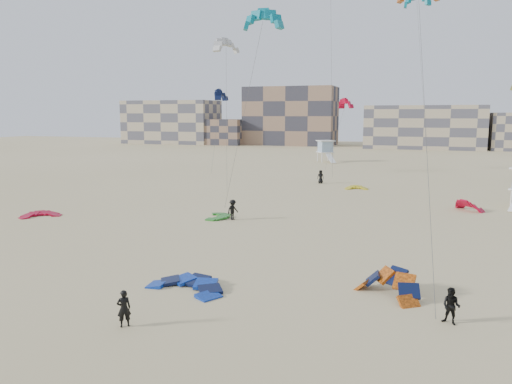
% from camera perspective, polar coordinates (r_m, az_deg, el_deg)
% --- Properties ---
extents(ground, '(320.00, 320.00, 0.00)m').
position_cam_1_polar(ground, '(24.69, -7.41, -13.86)').
color(ground, beige).
rests_on(ground, ground).
extents(kite_ground_blue, '(4.99, 5.16, 1.42)m').
position_cam_1_polar(kite_ground_blue, '(28.22, -7.87, -10.91)').
color(kite_ground_blue, '#0A3ABC').
rests_on(kite_ground_blue, ground).
extents(kite_ground_orange, '(5.06, 5.08, 3.61)m').
position_cam_1_polar(kite_ground_orange, '(27.90, 14.86, -11.36)').
color(kite_ground_orange, orange).
rests_on(kite_ground_orange, ground).
extents(kite_ground_red, '(4.78, 4.79, 1.22)m').
position_cam_1_polar(kite_ground_red, '(51.26, -23.42, -2.57)').
color(kite_ground_red, '#BE001F').
rests_on(kite_ground_red, ground).
extents(kite_ground_green, '(3.80, 3.64, 0.62)m').
position_cam_1_polar(kite_ground_green, '(46.68, -4.41, -2.92)').
color(kite_ground_green, '#2D7F23').
rests_on(kite_ground_green, ground).
extents(kite_ground_red_far, '(4.35, 4.35, 3.08)m').
position_cam_1_polar(kite_ground_red_far, '(54.33, 23.14, -1.94)').
color(kite_ground_red_far, '#BE001F').
rests_on(kite_ground_red_far, ground).
extents(kite_ground_yellow, '(3.27, 3.41, 1.36)m').
position_cam_1_polar(kite_ground_yellow, '(65.42, 11.41, 0.32)').
color(kite_ground_yellow, gold).
rests_on(kite_ground_yellow, ground).
extents(kitesurfer_main, '(0.74, 0.73, 1.72)m').
position_cam_1_polar(kitesurfer_main, '(23.81, -14.87, -12.74)').
color(kitesurfer_main, black).
rests_on(kitesurfer_main, ground).
extents(kitesurfer_b, '(1.02, 0.92, 1.71)m').
position_cam_1_polar(kitesurfer_b, '(24.96, 21.42, -12.05)').
color(kitesurfer_b, black).
rests_on(kitesurfer_b, ground).
extents(kitesurfer_c, '(1.14, 1.38, 1.86)m').
position_cam_1_polar(kitesurfer_c, '(45.42, -2.67, -2.04)').
color(kitesurfer_c, black).
rests_on(kitesurfer_c, ground).
extents(kitesurfer_e, '(0.92, 0.61, 1.86)m').
position_cam_1_polar(kitesurfer_e, '(70.04, 7.39, 1.74)').
color(kitesurfer_e, black).
rests_on(kitesurfer_e, ground).
extents(kite_fly_teal_a, '(4.80, 4.31, 18.08)m').
position_cam_1_polar(kite_fly_teal_a, '(47.15, 0.79, 18.90)').
color(kite_fly_teal_a, '#09929C').
rests_on(kite_fly_teal_a, ground).
extents(kite_fly_grey, '(5.98, 11.25, 18.37)m').
position_cam_1_polar(kite_fly_grey, '(65.12, -3.44, 16.22)').
color(kite_fly_grey, silver).
rests_on(kite_fly_grey, ground).
extents(kite_fly_navy, '(3.43, 7.64, 12.68)m').
position_cam_1_polar(kite_fly_navy, '(78.89, -4.04, 10.89)').
color(kite_fly_navy, '#0A0E38').
rests_on(kite_fly_navy, ground).
extents(kite_fly_teal_b, '(5.21, 11.60, 26.79)m').
position_cam_1_polar(kite_fly_teal_b, '(84.70, 17.91, 20.05)').
color(kite_fly_teal_b, '#09929C').
rests_on(kite_fly_teal_b, ground).
extents(kite_fly_red, '(4.61, 10.61, 11.50)m').
position_cam_1_polar(kite_fly_red, '(85.76, 10.22, 9.83)').
color(kite_fly_red, '#BE001F').
rests_on(kite_fly_red, ground).
extents(lifeguard_tower_far, '(4.25, 6.52, 4.34)m').
position_cam_1_polar(lifeguard_tower_far, '(102.32, 7.93, 4.64)').
color(lifeguard_tower_far, white).
rests_on(lifeguard_tower_far, ground).
extents(condo_west_a, '(30.00, 15.00, 14.00)m').
position_cam_1_polar(condo_west_a, '(170.45, -9.61, 7.88)').
color(condo_west_a, tan).
rests_on(condo_west_a, ground).
extents(condo_west_b, '(28.00, 14.00, 18.00)m').
position_cam_1_polar(condo_west_b, '(159.55, 4.01, 8.64)').
color(condo_west_b, '#876851').
rests_on(condo_west_b, ground).
extents(condo_mid, '(32.00, 16.00, 12.00)m').
position_cam_1_polar(condo_mid, '(150.47, 18.62, 7.06)').
color(condo_mid, tan).
rests_on(condo_mid, ground).
extents(condo_fill_left, '(12.00, 10.00, 8.00)m').
position_cam_1_polar(condo_fill_left, '(160.23, -3.55, 6.86)').
color(condo_fill_left, '#876851').
rests_on(condo_fill_left, ground).
extents(condo_fill_right, '(10.00, 10.00, 10.00)m').
position_cam_1_polar(condo_fill_right, '(150.10, 27.07, 6.17)').
color(condo_fill_right, tan).
rests_on(condo_fill_right, ground).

